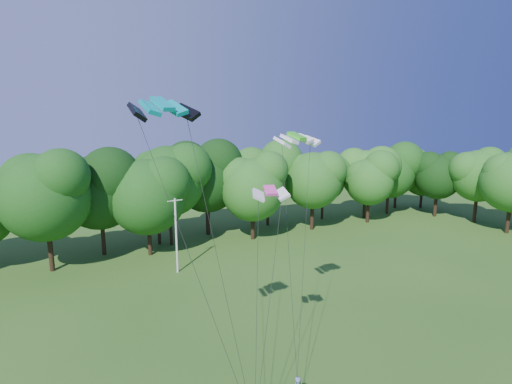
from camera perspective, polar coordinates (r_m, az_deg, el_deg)
name	(u,v)px	position (r m, az deg, el deg)	size (l,w,h in m)	color
utility_pole	(176,235)	(41.41, -11.32, -6.03)	(1.56, 0.19, 7.77)	silver
kite_teal	(162,104)	(18.41, -13.23, 12.16)	(3.21, 1.95, 0.68)	#05959A
kite_green	(297,136)	(24.91, 5.83, 7.95)	(3.01, 1.65, 0.52)	#37CD1E
kite_pink	(270,190)	(20.60, 2.06, 0.24)	(2.04, 1.36, 0.44)	#E840A4
tree_back_center	(157,184)	(50.13, -13.99, 1.05)	(8.36, 8.36, 12.16)	black
tree_back_east	(366,170)	(63.82, 15.48, 3.08)	(8.37, 8.37, 12.18)	black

